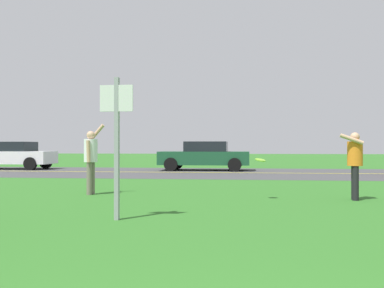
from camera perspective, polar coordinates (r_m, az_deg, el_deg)
name	(u,v)px	position (r m, az deg, el deg)	size (l,w,h in m)	color
ground_plane	(267,197)	(11.30, 9.33, -6.50)	(120.00, 120.00, 0.00)	#2D6B23
highway_strip	(259,173)	(21.08, 8.34, -3.57)	(120.00, 8.53, 0.01)	#424244
highway_center_stripe	(259,173)	(21.08, 8.34, -3.56)	(120.00, 0.16, 0.00)	yellow
sign_post_near_path	(117,133)	(7.75, -9.32, 1.34)	(0.56, 0.10, 2.38)	#93969B
person_thrower_white_shirt	(91,156)	(11.93, -12.43, -1.50)	(0.48, 0.50, 1.80)	silver
person_catcher_orange_shirt	(355,160)	(11.07, 19.54, -1.85)	(0.54, 0.50, 1.54)	orange
frisbee_lime	(260,160)	(10.65, 8.47, -1.98)	(0.25, 0.24, 0.10)	#8CD133
car_dark_green_center_right	(205,156)	(23.08, 1.59, -1.46)	(4.50, 2.00, 1.45)	#194C2D
car_white_rightmost	(11,155)	(26.19, -21.53, -1.30)	(4.50, 2.00, 1.45)	silver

